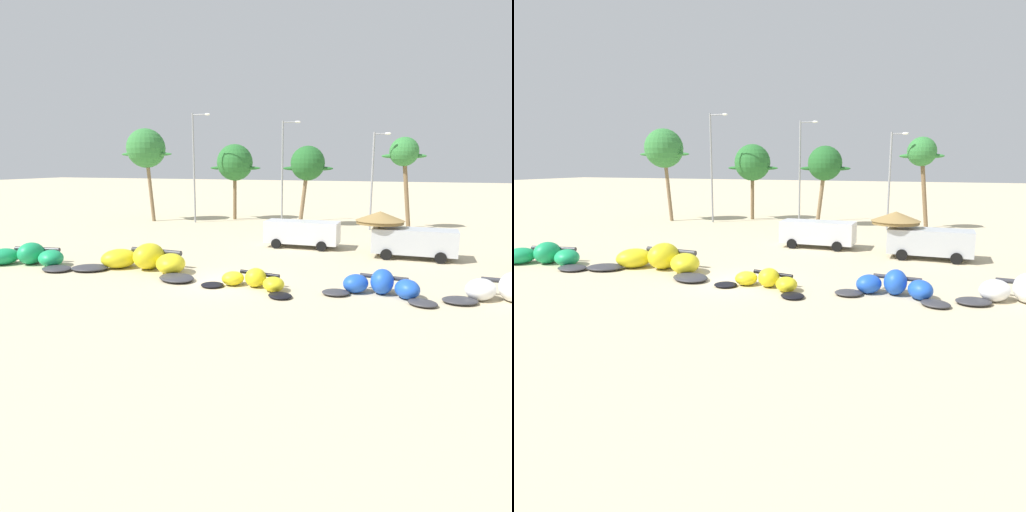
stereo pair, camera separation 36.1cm
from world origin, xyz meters
TOP-DOWN VIEW (x-y plane):
  - ground_plane at (0.00, 0.00)m, footprint 260.00×260.00m
  - kite_far_left at (-12.34, -0.39)m, footprint 6.86×3.82m
  - kite_left at (-5.24, 0.78)m, footprint 8.01×3.89m
  - kite_left_of_center at (1.57, -0.53)m, footprint 4.93×2.67m
  - kite_center at (7.35, 0.24)m, footprint 5.16×2.57m
  - beach_umbrella_near_van at (6.47, 9.24)m, footprint 3.06×3.06m
  - parked_van at (8.47, 9.15)m, footprint 4.97×2.31m
  - parked_car_second at (1.06, 10.48)m, footprint 5.09×2.27m
  - palm_leftmost at (-17.13, 19.64)m, footprint 5.76×3.84m
  - palm_left at (-9.32, 23.77)m, footprint 5.55×3.70m
  - palm_left_of_gap at (-1.11, 21.30)m, footprint 4.71×3.14m
  - palm_center_left at (7.23, 22.14)m, footprint 3.75×2.50m
  - lamppost_west at (-11.97, 20.10)m, footprint 1.93×0.24m
  - lamppost_west_center at (-3.91, 23.12)m, footprint 1.83×0.24m
  - lamppost_east_center at (4.88, 20.62)m, footprint 1.49×0.24m

SIDE VIEW (x-z plane):
  - ground_plane at x=0.00m, z-range 0.00..0.00m
  - kite_left_of_center at x=1.57m, z-range -0.10..0.80m
  - kite_center at x=7.35m, z-range -0.14..1.01m
  - kite_far_left at x=-12.34m, z-range -0.15..1.12m
  - kite_left at x=-5.24m, z-range -0.17..1.28m
  - parked_car_second at x=1.06m, z-range 0.17..2.01m
  - parked_van at x=8.47m, z-range 0.17..2.01m
  - beach_umbrella_near_van at x=6.47m, z-range 1.03..3.87m
  - lamppost_east_center at x=4.88m, z-range 0.50..8.86m
  - lamppost_west_center at x=-3.91m, z-range 0.55..10.30m
  - palm_left_of_gap at x=-1.11m, z-range 2.02..9.37m
  - lamppost_west at x=-11.97m, z-range 0.57..10.99m
  - palm_left at x=-9.32m, z-range 1.94..9.64m
  - palm_center_left at x=7.23m, z-range 2.57..10.58m
  - palm_leftmost at x=-17.13m, z-range 2.59..11.74m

